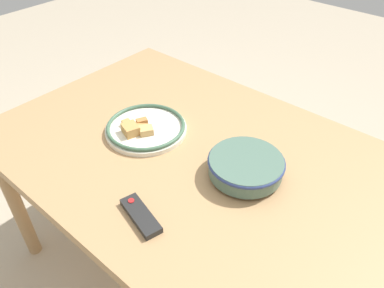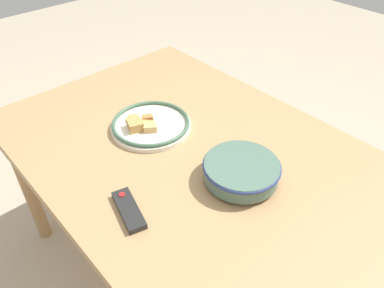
% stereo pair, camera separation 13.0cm
% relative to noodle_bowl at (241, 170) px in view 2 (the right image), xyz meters
% --- Properties ---
extents(ground_plane, '(8.00, 8.00, 0.00)m').
position_rel_noodle_bowl_xyz_m(ground_plane, '(0.16, 0.02, -0.78)').
color(ground_plane, '#B7A88E').
extents(dining_table, '(1.59, 1.00, 0.74)m').
position_rel_noodle_bowl_xyz_m(dining_table, '(0.16, 0.02, -0.11)').
color(dining_table, tan).
rests_on(dining_table, ground_plane).
extents(noodle_bowl, '(0.25, 0.25, 0.07)m').
position_rel_noodle_bowl_xyz_m(noodle_bowl, '(0.00, 0.00, 0.00)').
color(noodle_bowl, '#4C6B5B').
rests_on(noodle_bowl, dining_table).
extents(food_plate, '(0.31, 0.31, 0.05)m').
position_rel_noodle_bowl_xyz_m(food_plate, '(0.42, 0.05, -0.02)').
color(food_plate, silver).
rests_on(food_plate, dining_table).
extents(tv_remote, '(0.17, 0.09, 0.02)m').
position_rel_noodle_bowl_xyz_m(tv_remote, '(0.13, 0.35, -0.03)').
color(tv_remote, black).
rests_on(tv_remote, dining_table).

